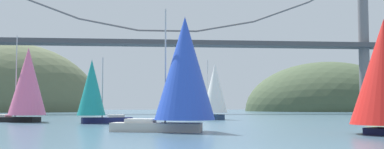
{
  "coord_description": "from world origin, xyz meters",
  "views": [
    {
      "loc": [
        -4.51,
        -22.96,
        2.59
      ],
      "look_at": [
        0.0,
        25.39,
        5.75
      ],
      "focal_mm": 42.13,
      "sensor_mm": 36.0,
      "label": 1
    }
  ],
  "objects_px": {
    "sailboat_white_mainsail": "(214,91)",
    "sailboat_pink_spinnaker": "(27,83)",
    "sailboat_blue_spinnaker": "(183,71)",
    "sailboat_yellow_sail": "(379,87)",
    "sailboat_teal_sail": "(93,90)"
  },
  "relations": [
    {
      "from": "sailboat_yellow_sail",
      "to": "sailboat_pink_spinnaker",
      "type": "bearing_deg",
      "value": -170.09
    },
    {
      "from": "sailboat_yellow_sail",
      "to": "sailboat_pink_spinnaker",
      "type": "distance_m",
      "value": 58.66
    },
    {
      "from": "sailboat_blue_spinnaker",
      "to": "sailboat_teal_sail",
      "type": "relative_size",
      "value": 1.3
    },
    {
      "from": "sailboat_pink_spinnaker",
      "to": "sailboat_teal_sail",
      "type": "bearing_deg",
      "value": -27.11
    },
    {
      "from": "sailboat_white_mainsail",
      "to": "sailboat_pink_spinnaker",
      "type": "distance_m",
      "value": 28.9
    },
    {
      "from": "sailboat_white_mainsail",
      "to": "sailboat_yellow_sail",
      "type": "xyz_separation_m",
      "value": [
        29.87,
        2.65,
        0.91
      ]
    },
    {
      "from": "sailboat_yellow_sail",
      "to": "sailboat_teal_sail",
      "type": "xyz_separation_m",
      "value": [
        -47.84,
        -15.19,
        -1.25
      ]
    },
    {
      "from": "sailboat_teal_sail",
      "to": "sailboat_blue_spinnaker",
      "type": "bearing_deg",
      "value": -61.15
    },
    {
      "from": "sailboat_white_mainsail",
      "to": "sailboat_blue_spinnaker",
      "type": "xyz_separation_m",
      "value": [
        -7.38,
        -31.77,
        0.92
      ]
    },
    {
      "from": "sailboat_pink_spinnaker",
      "to": "sailboat_teal_sail",
      "type": "height_order",
      "value": "sailboat_pink_spinnaker"
    },
    {
      "from": "sailboat_yellow_sail",
      "to": "sailboat_blue_spinnaker",
      "type": "bearing_deg",
      "value": -137.27
    },
    {
      "from": "sailboat_white_mainsail",
      "to": "sailboat_yellow_sail",
      "type": "distance_m",
      "value": 30.0
    },
    {
      "from": "sailboat_white_mainsail",
      "to": "sailboat_pink_spinnaker",
      "type": "bearing_deg",
      "value": -165.06
    },
    {
      "from": "sailboat_blue_spinnaker",
      "to": "sailboat_teal_sail",
      "type": "bearing_deg",
      "value": 118.85
    },
    {
      "from": "sailboat_blue_spinnaker",
      "to": "sailboat_white_mainsail",
      "type": "bearing_deg",
      "value": 76.92
    }
  ]
}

